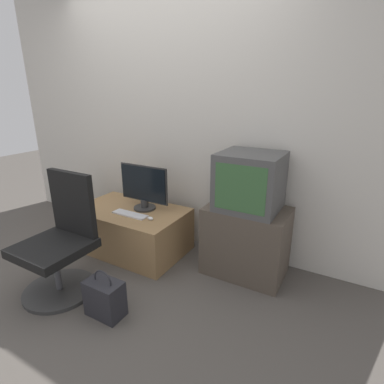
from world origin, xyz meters
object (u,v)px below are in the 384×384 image
at_px(crt_tv, 250,181).
at_px(office_chair, 61,245).
at_px(handbag, 105,298).
at_px(mouse, 150,218).
at_px(keyboard, 130,214).
at_px(main_monitor, 144,187).
at_px(book, 62,242).
at_px(cardboard_box_lower, 80,219).

distance_m(crt_tv, office_chair, 1.60).
bearing_deg(office_chair, handbag, -8.11).
distance_m(mouse, office_chair, 0.77).
bearing_deg(keyboard, mouse, -0.04).
height_order(main_monitor, mouse, main_monitor).
relative_size(handbag, book, 1.60).
relative_size(mouse, book, 0.25).
xyz_separation_m(handbag, book, (-1.20, 0.56, -0.13)).
bearing_deg(office_chair, keyboard, 77.50).
relative_size(crt_tv, handbag, 1.34).
bearing_deg(handbag, cardboard_box_lower, 145.56).
distance_m(handbag, book, 1.33).
bearing_deg(book, main_monitor, 24.11).
bearing_deg(main_monitor, handbag, -69.52).
bearing_deg(cardboard_box_lower, keyboard, -6.79).
bearing_deg(book, mouse, 9.68).
bearing_deg(crt_tv, office_chair, -141.82).
relative_size(cardboard_box_lower, handbag, 0.89).
relative_size(main_monitor, book, 2.35).
xyz_separation_m(mouse, handbag, (0.13, -0.74, -0.31)).
bearing_deg(office_chair, book, 144.82).
relative_size(mouse, cardboard_box_lower, 0.17).
bearing_deg(cardboard_box_lower, main_monitor, 6.36).
bearing_deg(keyboard, cardboard_box_lower, 173.21).
distance_m(office_chair, cardboard_box_lower, 1.06).
height_order(mouse, handbag, mouse).
relative_size(crt_tv, book, 2.15).
distance_m(mouse, book, 1.17).
height_order(crt_tv, cardboard_box_lower, crt_tv).
xyz_separation_m(main_monitor, office_chair, (-0.17, -0.86, -0.27)).
bearing_deg(mouse, book, -170.32).
distance_m(keyboard, office_chair, 0.68).
bearing_deg(mouse, cardboard_box_lower, 174.68).
xyz_separation_m(office_chair, handbag, (0.52, -0.07, -0.25)).
relative_size(keyboard, cardboard_box_lower, 1.10).
bearing_deg(cardboard_box_lower, mouse, -5.32).
relative_size(main_monitor, cardboard_box_lower, 1.65).
bearing_deg(handbag, mouse, 100.17).
distance_m(main_monitor, mouse, 0.36).
xyz_separation_m(keyboard, handbag, (0.37, -0.74, -0.30)).
xyz_separation_m(cardboard_box_lower, handbag, (1.22, -0.84, -0.02)).
bearing_deg(book, cardboard_box_lower, 94.36).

